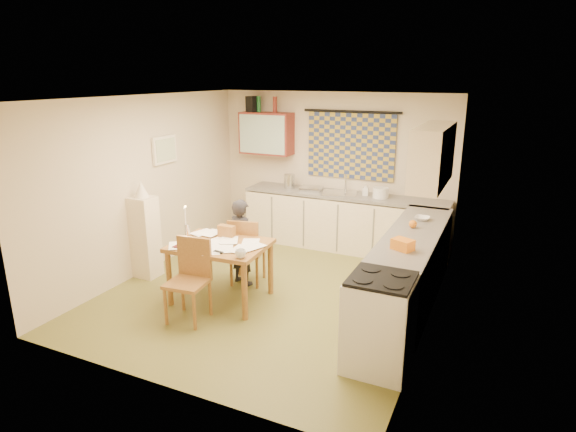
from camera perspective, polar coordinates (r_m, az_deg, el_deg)
The scene contains 44 objects.
floor at distance 6.48m, azimuth -1.76°, elevation -8.89°, with size 4.00×4.50×0.02m, color brown.
ceiling at distance 5.86m, azimuth -1.98°, elevation 13.97°, with size 4.00×4.50×0.02m, color white.
wall_back at distance 8.08m, azimuth 5.38°, elevation 5.59°, with size 4.00×0.02×2.50m, color beige.
wall_front at distance 4.25m, azimuth -15.73°, elevation -5.05°, with size 4.00×0.02×2.50m, color beige.
wall_left at distance 7.16m, azimuth -16.42°, elevation 3.57°, with size 0.02×4.50×2.50m, color beige.
wall_right at distance 5.48m, azimuth 17.27°, elevation -0.35°, with size 0.02×4.50×2.50m, color beige.
window_blind at distance 7.89m, azimuth 7.43°, elevation 8.20°, with size 1.45×0.03×1.05m, color navy.
curtain_rod at distance 7.81m, azimuth 7.54°, elevation 12.18°, with size 0.04×0.04×1.60m, color black.
wall_cabinet at distance 8.29m, azimuth -2.56°, elevation 9.76°, with size 0.90×0.34×0.70m, color maroon.
wall_cabinet_glass at distance 8.14m, azimuth -3.11°, elevation 9.63°, with size 0.84×0.02×0.64m, color #99B2A5.
upper_cabinet_right at distance 5.91m, azimuth 16.80°, elevation 6.86°, with size 0.34×1.30×0.70m, color beige.
framed_print at distance 7.35m, azimuth -14.42°, elevation 7.63°, with size 0.04×0.50×0.40m, color #F0E5CC.
print_canvas at distance 7.34m, azimuth -14.27°, elevation 7.62°, with size 0.01×0.42×0.32m, color white.
counter_back at distance 7.89m, azimuth 6.59°, elevation -0.69°, with size 3.30×0.62×0.92m.
counter_right at distance 6.04m, azimuth 14.09°, elevation -6.56°, with size 0.62×2.95×0.92m.
stove at distance 4.80m, azimuth 10.76°, elevation -12.36°, with size 0.61×0.61×0.95m.
sink at distance 7.80m, azimuth 6.13°, elevation 2.39°, with size 0.55×0.45×0.10m, color silver.
tap at distance 7.92m, azimuth 6.86°, elevation 3.91°, with size 0.03×0.03×0.28m, color silver.
dish_rack at distance 7.95m, azimuth 2.79°, elevation 3.25°, with size 0.35×0.30×0.06m, color silver.
kettle at distance 8.09m, azimuth 0.17°, elevation 4.15°, with size 0.18×0.18×0.24m, color silver.
mixing_bowl at distance 7.59m, azimuth 10.93°, elevation 2.72°, with size 0.24×0.24×0.16m, color white.
soap_bottle at distance 7.70m, azimuth 9.20°, elevation 3.12°, with size 0.09×0.09×0.19m, color white.
bowl at distance 6.56m, azimuth 15.64°, elevation -0.27°, with size 0.21×0.21×0.05m, color white.
orange_bag at distance 5.40m, azimuth 13.44°, elevation -3.30°, with size 0.22×0.16×0.12m, color orange.
fruit_orange at distance 6.19m, azimuth 14.58°, elevation -0.93°, with size 0.10×0.10×0.10m, color orange.
speaker at distance 8.37m, azimuth -4.18°, elevation 13.10°, with size 0.16×0.20×0.26m, color black.
bottle_green at distance 8.31m, azimuth -3.49°, elevation 13.09°, with size 0.07×0.07×0.26m, color #195926.
bottle_brown at distance 8.17m, azimuth -1.56°, elevation 13.06°, with size 0.07×0.07×0.26m, color maroon.
dining_table at distance 6.16m, azimuth -7.93°, elevation -6.50°, with size 1.20×0.94×0.75m.
chair_far at distance 6.63m, azimuth -4.83°, elevation -5.54°, with size 0.50×0.50×0.93m.
chair_near at distance 5.77m, azimuth -11.67°, elevation -9.24°, with size 0.47×0.47×0.96m.
person at distance 6.51m, azimuth -5.50°, elevation -3.09°, with size 0.49×0.39×1.19m, color black.
shelf_stand at distance 7.01m, azimuth -16.54°, elevation -2.42°, with size 0.32×0.30×1.16m, color beige.
lampshade at distance 6.83m, azimuth -17.01°, elevation 3.06°, with size 0.20×0.20×0.22m, color #F0E5CC.
letter_rack at distance 6.21m, azimuth -7.29°, elevation -1.82°, with size 0.22×0.10×0.16m, color brown.
mug at distance 5.52m, azimuth -5.66°, elevation -4.49°, with size 0.14×0.14×0.10m, color white.
magazine at distance 6.06m, azimuth -12.89°, elevation -3.28°, with size 0.19×0.25×0.02m, color maroon.
book at distance 6.15m, azimuth -11.87°, elevation -2.95°, with size 0.19×0.25×0.02m, color orange.
orange_box at distance 5.93m, azimuth -11.98°, elevation -3.58°, with size 0.12×0.08×0.04m, color orange.
eyeglasses at distance 5.72m, azimuth -8.24°, elevation -4.25°, with size 0.13×0.04×0.02m, color black.
candle_holder at distance 6.28m, azimuth -11.88°, elevation -1.75°, with size 0.06×0.06×0.18m, color silver.
candle at distance 6.22m, azimuth -12.11°, elevation -0.02°, with size 0.02×0.02×0.22m, color white.
candle_flame at distance 6.19m, azimuth -12.06°, elevation 1.08°, with size 0.02×0.02×0.02m, color #FFCC66.
papers at distance 6.00m, azimuth -8.24°, elevation -3.24°, with size 1.18×0.90×0.02m.
Camera 1 is at (2.64, -5.23, 2.76)m, focal length 30.00 mm.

